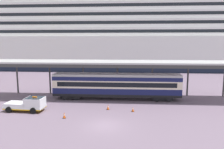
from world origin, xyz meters
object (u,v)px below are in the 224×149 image
at_px(train_carriage, 116,85).
at_px(traffic_cone_mid, 133,109).
at_px(service_truck, 28,104).
at_px(traffic_cone_near, 64,115).
at_px(traffic_cone_far, 108,107).
at_px(cruise_ship, 100,34).

height_order(train_carriage, traffic_cone_mid, train_carriage).
distance_m(service_truck, traffic_cone_near, 6.02).
distance_m(train_carriage, service_truck, 13.36).
bearing_deg(traffic_cone_mid, service_truck, -176.96).
distance_m(traffic_cone_near, traffic_cone_far, 6.20).
height_order(cruise_ship, traffic_cone_far, cruise_ship).
height_order(cruise_ship, service_truck, cruise_ship).
relative_size(train_carriage, traffic_cone_near, 28.10).
distance_m(train_carriage, traffic_cone_mid, 6.99).
xyz_separation_m(traffic_cone_near, traffic_cone_far, (4.96, 3.72, -0.02)).
relative_size(cruise_ship, traffic_cone_near, 219.01).
relative_size(traffic_cone_mid, traffic_cone_far, 0.91).
distance_m(cruise_ship, traffic_cone_near, 55.07).
xyz_separation_m(service_truck, traffic_cone_far, (10.47, 1.37, -0.66)).
distance_m(service_truck, traffic_cone_mid, 13.86).
xyz_separation_m(train_carriage, service_truck, (-11.33, -6.96, -1.31)).
bearing_deg(traffic_cone_mid, traffic_cone_far, 169.28).
bearing_deg(cruise_ship, service_truck, -93.71).
bearing_deg(service_truck, traffic_cone_mid, 3.04).
height_order(cruise_ship, traffic_cone_mid, cruise_ship).
bearing_deg(traffic_cone_near, train_carriage, 57.93).
relative_size(traffic_cone_near, traffic_cone_mid, 1.15).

